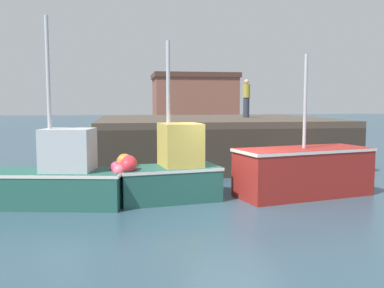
% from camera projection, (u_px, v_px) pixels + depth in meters
% --- Properties ---
extents(ground, '(120.00, 160.00, 0.10)m').
position_uv_depth(ground, '(233.00, 206.00, 11.40)').
color(ground, '#2D4756').
extents(pier, '(10.07, 8.94, 2.01)m').
position_uv_depth(pier, '(214.00, 125.00, 18.83)').
color(pier, '#473D33').
rests_on(pier, ground).
extents(fishing_boat_near_left, '(4.02, 2.09, 4.92)m').
position_uv_depth(fishing_boat_near_left, '(55.00, 178.00, 11.14)').
color(fishing_boat_near_left, '#23564C').
rests_on(fishing_boat_near_left, ground).
extents(fishing_boat_near_right, '(3.06, 1.79, 4.38)m').
position_uv_depth(fishing_boat_near_right, '(169.00, 171.00, 11.73)').
color(fishing_boat_near_right, '#23564C').
rests_on(fishing_boat_near_right, ground).
extents(fishing_boat_mid, '(4.24, 2.38, 4.09)m').
position_uv_depth(fishing_boat_mid, '(303.00, 170.00, 12.35)').
color(fishing_boat_mid, maroon).
rests_on(fishing_boat_mid, ground).
extents(rowboat, '(1.99, 0.78, 0.42)m').
position_uv_depth(rowboat, '(307.00, 176.00, 14.57)').
color(rowboat, white).
rests_on(rowboat, ground).
extents(dockworker, '(0.34, 0.34, 1.76)m').
position_uv_depth(dockworker, '(246.00, 98.00, 19.68)').
color(dockworker, '#2D3342').
rests_on(dockworker, pier).
extents(warehouse, '(8.69, 6.46, 5.68)m').
position_uv_depth(warehouse, '(194.00, 101.00, 44.88)').
color(warehouse, brown).
rests_on(warehouse, ground).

